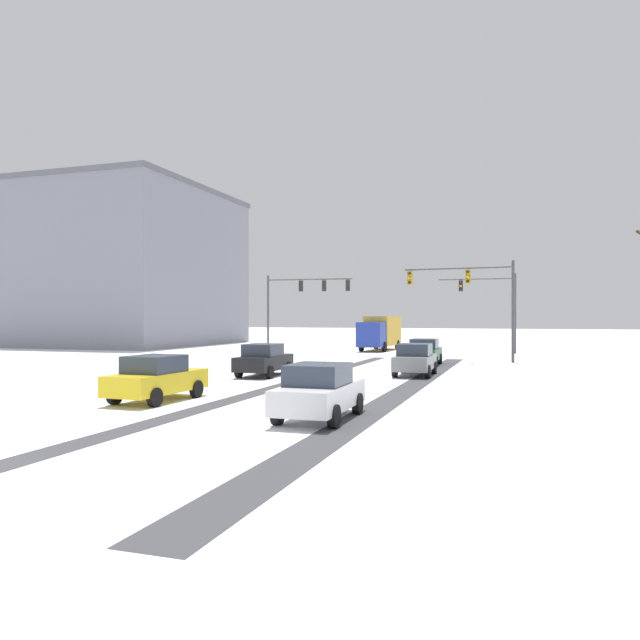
# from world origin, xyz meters

# --- Properties ---
(wheel_track_left_lane) EXTENTS (0.90, 37.11, 0.01)m
(wheel_track_left_lane) POSITION_xyz_m (0.70, 16.87, 0.00)
(wheel_track_left_lane) COLOR #424247
(wheel_track_left_lane) RESTS_ON ground
(wheel_track_right_lane) EXTENTS (1.14, 37.11, 0.01)m
(wheel_track_right_lane) POSITION_xyz_m (6.07, 16.87, 0.00)
(wheel_track_right_lane) COLOR #424247
(wheel_track_right_lane) RESTS_ON ground
(sidewalk_kerb_right) EXTENTS (4.00, 37.11, 0.12)m
(sidewalk_kerb_right) POSITION_xyz_m (11.41, 15.18, 0.06)
(sidewalk_kerb_right) COLOR white
(sidewalk_kerb_right) RESTS_ON ground
(traffic_signal_far_left) EXTENTS (7.42, 0.68, 6.50)m
(traffic_signal_far_left) POSITION_xyz_m (-7.04, 39.90, 4.83)
(traffic_signal_far_left) COLOR #47474C
(traffic_signal_far_left) RESTS_ON ground
(traffic_signal_far_right) EXTENTS (6.25, 0.38, 6.50)m
(traffic_signal_far_right) POSITION_xyz_m (8.28, 43.75, 4.44)
(traffic_signal_far_right) COLOR #47474C
(traffic_signal_far_right) RESTS_ON ground
(traffic_signal_near_right) EXTENTS (6.98, 0.62, 6.50)m
(traffic_signal_near_right) POSITION_xyz_m (7.57, 31.87, 4.68)
(traffic_signal_near_right) COLOR #47474C
(traffic_signal_near_right) RESTS_ON ground
(car_dark_green_lead) EXTENTS (1.91, 4.14, 1.62)m
(car_dark_green_lead) POSITION_xyz_m (4.85, 29.48, 0.82)
(car_dark_green_lead) COLOR #194C2D
(car_dark_green_lead) RESTS_ON ground
(car_grey_second) EXTENTS (1.90, 4.13, 1.62)m
(car_grey_second) POSITION_xyz_m (5.40, 22.62, 0.82)
(car_grey_second) COLOR slate
(car_grey_second) RESTS_ON ground
(car_black_third) EXTENTS (1.92, 4.14, 1.62)m
(car_black_third) POSITION_xyz_m (-1.79, 20.02, 0.82)
(car_black_third) COLOR black
(car_black_third) RESTS_ON ground
(car_yellow_cab_fourth) EXTENTS (1.95, 4.16, 1.62)m
(car_yellow_cab_fourth) POSITION_xyz_m (-1.69, 10.39, 0.82)
(car_yellow_cab_fourth) COLOR yellow
(car_yellow_cab_fourth) RESTS_ON ground
(car_white_fifth) EXTENTS (1.86, 4.11, 1.62)m
(car_white_fifth) POSITION_xyz_m (4.97, 8.55, 0.82)
(car_white_fifth) COLOR silver
(car_white_fifth) RESTS_ON ground
(box_truck_delivery) EXTENTS (2.53, 7.48, 3.02)m
(box_truck_delivery) POSITION_xyz_m (-1.48, 45.04, 1.63)
(box_truck_delivery) COLOR #233899
(box_truck_delivery) RESTS_ON ground
(office_building_far_left_block) EXTENTS (20.04, 21.76, 16.53)m
(office_building_far_left_block) POSITION_xyz_m (-30.53, 48.01, 8.27)
(office_building_far_left_block) COLOR gray
(office_building_far_left_block) RESTS_ON ground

